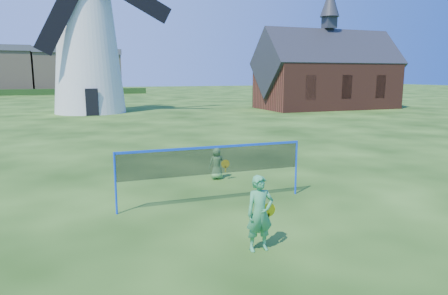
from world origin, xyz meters
TOP-DOWN VIEW (x-y plane):
  - ground at (0.00, 0.00)m, footprint 220.00×220.00m
  - windmill at (-2.01, 29.26)m, footprint 14.07×6.15m
  - chapel at (20.70, 26.25)m, footprint 14.05×6.81m
  - badminton_net at (-0.10, 0.55)m, footprint 5.05×0.05m
  - player_girl at (-0.19, -2.56)m, footprint 0.70×0.38m
  - player_boy at (0.85, 2.94)m, footprint 0.63×0.42m

SIDE VIEW (x-z plane):
  - ground at x=0.00m, z-range 0.00..0.00m
  - player_boy at x=0.85m, z-range 0.00..1.04m
  - player_girl at x=-0.19m, z-range 0.00..1.50m
  - badminton_net at x=-0.10m, z-range 0.36..1.91m
  - chapel at x=20.70m, z-range -2.60..9.28m
  - windmill at x=-2.01m, z-range -2.98..15.92m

